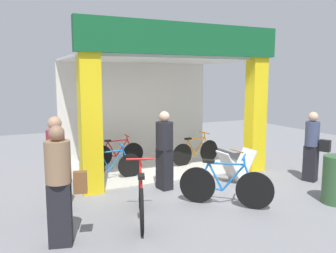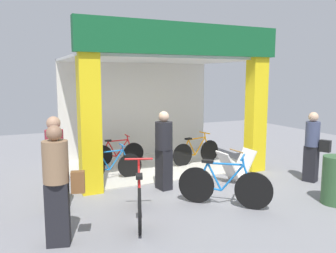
{
  "view_description": "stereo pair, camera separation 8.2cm",
  "coord_description": "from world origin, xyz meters",
  "px_view_note": "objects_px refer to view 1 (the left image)",
  "views": [
    {
      "loc": [
        -3.69,
        -6.97,
        2.36
      ],
      "look_at": [
        0.0,
        0.74,
        1.15
      ],
      "focal_mm": 37.72,
      "sensor_mm": 36.0,
      "label": 1
    },
    {
      "loc": [
        -3.62,
        -7.0,
        2.36
      ],
      "look_at": [
        0.0,
        0.74,
        1.15
      ],
      "focal_mm": 37.72,
      "sensor_mm": 36.0,
      "label": 2
    }
  ],
  "objects_px": {
    "bicycle_parked_1": "(141,197)",
    "sandwich_board_sign": "(236,166)",
    "pedestrian_2": "(312,146)",
    "pedestrian_3": "(57,164)",
    "bicycle_parked_0": "(225,186)",
    "bicycle_inside_2": "(111,166)",
    "pedestrian_0": "(60,184)",
    "bicycle_inside_0": "(196,152)",
    "pedestrian_1": "(164,149)",
    "bicycle_inside_1": "(117,153)"
  },
  "relations": [
    {
      "from": "bicycle_parked_1",
      "to": "sandwich_board_sign",
      "type": "relative_size",
      "value": 2.04
    },
    {
      "from": "pedestrian_2",
      "to": "pedestrian_3",
      "type": "distance_m",
      "value": 5.51
    },
    {
      "from": "bicycle_parked_1",
      "to": "pedestrian_2",
      "type": "bearing_deg",
      "value": 4.94
    },
    {
      "from": "bicycle_parked_0",
      "to": "pedestrian_2",
      "type": "xyz_separation_m",
      "value": [
        2.67,
        0.45,
        0.43
      ]
    },
    {
      "from": "bicycle_parked_0",
      "to": "pedestrian_2",
      "type": "height_order",
      "value": "pedestrian_2"
    },
    {
      "from": "bicycle_inside_2",
      "to": "bicycle_parked_0",
      "type": "bearing_deg",
      "value": -60.44
    },
    {
      "from": "bicycle_inside_2",
      "to": "pedestrian_0",
      "type": "height_order",
      "value": "pedestrian_0"
    },
    {
      "from": "bicycle_parked_0",
      "to": "pedestrian_3",
      "type": "distance_m",
      "value": 3.02
    },
    {
      "from": "bicycle_parked_1",
      "to": "pedestrian_3",
      "type": "height_order",
      "value": "pedestrian_3"
    },
    {
      "from": "bicycle_parked_1",
      "to": "pedestrian_0",
      "type": "xyz_separation_m",
      "value": [
        -1.34,
        -0.37,
        0.5
      ]
    },
    {
      "from": "bicycle_inside_0",
      "to": "sandwich_board_sign",
      "type": "distance_m",
      "value": 1.84
    },
    {
      "from": "bicycle_parked_0",
      "to": "pedestrian_2",
      "type": "bearing_deg",
      "value": 9.63
    },
    {
      "from": "bicycle_inside_0",
      "to": "pedestrian_1",
      "type": "relative_size",
      "value": 0.93
    },
    {
      "from": "bicycle_inside_2",
      "to": "bicycle_parked_0",
      "type": "distance_m",
      "value": 2.86
    },
    {
      "from": "pedestrian_1",
      "to": "pedestrian_3",
      "type": "height_order",
      "value": "pedestrian_3"
    },
    {
      "from": "pedestrian_0",
      "to": "pedestrian_1",
      "type": "height_order",
      "value": "pedestrian_0"
    },
    {
      "from": "bicycle_inside_1",
      "to": "pedestrian_3",
      "type": "height_order",
      "value": "pedestrian_3"
    },
    {
      "from": "pedestrian_1",
      "to": "pedestrian_2",
      "type": "relative_size",
      "value": 1.04
    },
    {
      "from": "bicycle_inside_0",
      "to": "sandwich_board_sign",
      "type": "relative_size",
      "value": 1.86
    },
    {
      "from": "bicycle_parked_0",
      "to": "pedestrian_1",
      "type": "height_order",
      "value": "pedestrian_1"
    },
    {
      "from": "bicycle_inside_1",
      "to": "bicycle_parked_0",
      "type": "height_order",
      "value": "bicycle_parked_0"
    },
    {
      "from": "pedestrian_1",
      "to": "bicycle_inside_2",
      "type": "bearing_deg",
      "value": 126.41
    },
    {
      "from": "bicycle_inside_0",
      "to": "pedestrian_2",
      "type": "bearing_deg",
      "value": -58.09
    },
    {
      "from": "bicycle_inside_2",
      "to": "pedestrian_3",
      "type": "distance_m",
      "value": 2.16
    },
    {
      "from": "bicycle_inside_0",
      "to": "bicycle_inside_1",
      "type": "relative_size",
      "value": 1.06
    },
    {
      "from": "bicycle_inside_2",
      "to": "pedestrian_1",
      "type": "distance_m",
      "value": 1.49
    },
    {
      "from": "bicycle_parked_0",
      "to": "pedestrian_0",
      "type": "relative_size",
      "value": 0.75
    },
    {
      "from": "bicycle_parked_0",
      "to": "sandwich_board_sign",
      "type": "bearing_deg",
      "value": 46.21
    },
    {
      "from": "bicycle_inside_1",
      "to": "sandwich_board_sign",
      "type": "bearing_deg",
      "value": -54.05
    },
    {
      "from": "sandwich_board_sign",
      "to": "pedestrian_1",
      "type": "distance_m",
      "value": 1.75
    },
    {
      "from": "pedestrian_2",
      "to": "sandwich_board_sign",
      "type": "bearing_deg",
      "value": 157.01
    },
    {
      "from": "bicycle_inside_2",
      "to": "pedestrian_3",
      "type": "height_order",
      "value": "pedestrian_3"
    },
    {
      "from": "bicycle_inside_0",
      "to": "pedestrian_0",
      "type": "bearing_deg",
      "value": -141.33
    },
    {
      "from": "bicycle_inside_2",
      "to": "bicycle_parked_1",
      "type": "bearing_deg",
      "value": -94.9
    },
    {
      "from": "bicycle_inside_0",
      "to": "bicycle_parked_0",
      "type": "xyz_separation_m",
      "value": [
        -1.1,
        -2.96,
        0.04
      ]
    },
    {
      "from": "bicycle_inside_2",
      "to": "pedestrian_0",
      "type": "bearing_deg",
      "value": -119.14
    },
    {
      "from": "pedestrian_2",
      "to": "pedestrian_0",
      "type": "bearing_deg",
      "value": -172.53
    },
    {
      "from": "bicycle_parked_1",
      "to": "pedestrian_1",
      "type": "relative_size",
      "value": 1.01
    },
    {
      "from": "pedestrian_0",
      "to": "bicycle_inside_0",
      "type": "bearing_deg",
      "value": 38.67
    },
    {
      "from": "bicycle_inside_0",
      "to": "bicycle_parked_0",
      "type": "relative_size",
      "value": 1.19
    },
    {
      "from": "sandwich_board_sign",
      "to": "pedestrian_3",
      "type": "xyz_separation_m",
      "value": [
        -3.9,
        -0.18,
        0.51
      ]
    },
    {
      "from": "sandwich_board_sign",
      "to": "pedestrian_3",
      "type": "relative_size",
      "value": 0.48
    },
    {
      "from": "bicycle_parked_0",
      "to": "bicycle_inside_1",
      "type": "bearing_deg",
      "value": 102.69
    },
    {
      "from": "pedestrian_0",
      "to": "pedestrian_2",
      "type": "distance_m",
      "value": 5.67
    },
    {
      "from": "sandwich_board_sign",
      "to": "pedestrian_2",
      "type": "bearing_deg",
      "value": -22.99
    },
    {
      "from": "pedestrian_0",
      "to": "pedestrian_2",
      "type": "relative_size",
      "value": 1.08
    },
    {
      "from": "bicycle_inside_1",
      "to": "pedestrian_3",
      "type": "distance_m",
      "value": 3.51
    },
    {
      "from": "bicycle_parked_1",
      "to": "pedestrian_1",
      "type": "xyz_separation_m",
      "value": [
        1.03,
        1.29,
        0.47
      ]
    },
    {
      "from": "bicycle_inside_0",
      "to": "pedestrian_2",
      "type": "relative_size",
      "value": 0.97
    },
    {
      "from": "bicycle_inside_0",
      "to": "bicycle_inside_2",
      "type": "height_order",
      "value": "bicycle_inside_0"
    }
  ]
}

